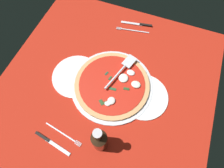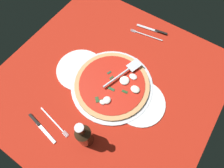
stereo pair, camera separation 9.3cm
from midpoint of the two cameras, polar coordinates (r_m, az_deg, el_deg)
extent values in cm
cube|color=#AE2213|center=(96.01, -4.13, -0.04)|extent=(105.19, 105.19, 0.80)
cube|color=silver|center=(112.90, -31.41, 1.08)|extent=(6.57, 6.57, 0.10)
cube|color=silver|center=(115.99, -28.03, 6.52)|extent=(6.57, 6.57, 0.10)
cube|color=silver|center=(120.45, -24.78, 11.59)|extent=(6.57, 6.57, 0.10)
cube|color=silver|center=(126.13, -21.70, 16.22)|extent=(6.57, 6.57, 0.10)
cube|color=silver|center=(132.86, -18.78, 20.38)|extent=(6.57, 6.57, 0.10)
cube|color=silver|center=(107.86, -30.72, -2.92)|extent=(6.57, 6.57, 0.10)
cube|color=silver|center=(110.32, -27.19, 2.88)|extent=(6.57, 6.57, 0.10)
cube|color=silver|center=(114.24, -23.83, 8.34)|extent=(6.57, 6.57, 0.10)
cube|color=silver|center=(119.49, -20.64, 13.36)|extent=(6.57, 6.57, 0.10)
cube|color=silver|center=(125.90, -17.63, 17.88)|extent=(6.57, 6.57, 0.10)
cube|color=silver|center=(133.30, -14.80, 21.88)|extent=(6.57, 6.57, 0.10)
cube|color=silver|center=(103.42, -29.96, -7.29)|extent=(6.57, 6.57, 0.10)
cube|color=silver|center=(105.16, -26.28, -1.14)|extent=(6.57, 6.57, 0.10)
cube|color=silver|center=(108.47, -22.78, 4.73)|extent=(6.57, 6.57, 0.10)
cube|color=silver|center=(113.23, -19.49, 10.17)|extent=(6.57, 6.57, 0.10)
cube|color=silver|center=(119.25, -16.39, 15.08)|extent=(6.57, 6.57, 0.10)
cube|color=silver|center=(126.36, -13.49, 19.44)|extent=(6.57, 6.57, 0.10)
cube|color=silver|center=(134.38, -10.79, 23.27)|extent=(6.57, 6.57, 0.10)
cube|color=silver|center=(100.43, -33.17, -18.45)|extent=(6.57, 6.57, 0.10)
cube|color=silver|center=(99.65, -29.12, -12.01)|extent=(6.57, 6.57, 0.10)
cube|color=silver|center=(100.60, -25.27, -5.54)|extent=(6.57, 6.57, 0.10)
cube|color=silver|center=(103.23, -21.64, 0.74)|extent=(6.57, 6.57, 0.10)
cube|color=silver|center=(107.41, -18.23, 6.61)|extent=(6.57, 6.57, 0.10)
cube|color=silver|center=(112.97, -15.05, 11.96)|extent=(6.57, 6.57, 0.10)
cube|color=silver|center=(119.73, -12.08, 16.72)|extent=(6.57, 6.57, 0.10)
cube|color=silver|center=(127.49, -9.33, 20.90)|extent=(6.57, 6.57, 0.10)
cube|color=silver|center=(96.63, -28.19, -17.07)|extent=(6.57, 6.57, 0.10)
cube|color=silver|center=(96.72, -24.16, -10.32)|extent=(6.57, 6.57, 0.10)
cube|color=silver|center=(98.58, -20.38, -3.66)|extent=(6.57, 6.57, 0.10)
cube|color=silver|center=(102.10, -16.86, 2.66)|extent=(6.57, 6.57, 0.10)
cube|color=silver|center=(107.14, -13.59, 8.47)|extent=(6.57, 6.57, 0.10)
cube|color=silver|center=(113.49, -10.56, 13.67)|extent=(6.57, 6.57, 0.10)
cube|color=silver|center=(120.93, -7.77, 18.24)|extent=(6.57, 6.57, 0.10)
cube|color=silver|center=(129.29, -5.19, 22.22)|extent=(6.57, 6.57, 0.10)
cube|color=silver|center=(93.61, -22.93, -15.46)|extent=(6.57, 6.57, 0.10)
cube|color=silver|center=(94.61, -19.00, -8.46)|extent=(6.57, 6.57, 0.10)
cube|color=silver|center=(97.40, -15.35, -1.69)|extent=(6.57, 6.57, 0.10)
cube|color=silver|center=(101.82, -11.99, 4.59)|extent=(6.57, 6.57, 0.10)
cube|color=silver|center=(107.68, -8.91, 10.27)|extent=(6.57, 6.57, 0.10)
cube|color=silver|center=(114.75, -6.08, 15.27)|extent=(6.57, 6.57, 0.10)
cube|color=silver|center=(122.82, -3.49, 19.63)|extent=(6.57, 6.57, 0.10)
cube|color=silver|center=(91.34, -21.56, -20.89)|extent=(6.57, 6.57, 0.10)
cube|color=silver|center=(91.43, -17.46, -13.63)|extent=(6.57, 6.57, 0.10)
cube|color=silver|center=(93.39, -13.70, -6.46)|extent=(6.57, 6.57, 0.10)
cube|color=silver|center=(97.11, -10.26, 0.31)|extent=(6.57, 6.57, 0.10)
cube|color=silver|center=(102.39, -7.12, 6.49)|extent=(6.57, 6.57, 0.10)
cube|color=silver|center=(109.01, -4.26, 11.97)|extent=(6.57, 6.57, 0.10)
cube|color=silver|center=(116.74, -1.66, 16.75)|extent=(6.57, 6.57, 0.10)
cube|color=silver|center=(125.38, 0.71, 20.88)|extent=(6.57, 6.57, 0.10)
cube|color=silver|center=(89.10, -15.76, -19.10)|extent=(6.57, 6.57, 0.10)
cube|color=silver|center=(90.16, -11.88, -11.60)|extent=(6.57, 6.57, 0.10)
cube|color=silver|center=(93.08, -8.36, -4.37)|extent=(6.57, 6.57, 0.10)
cube|color=silver|center=(97.70, -5.18, 2.32)|extent=(6.57, 6.57, 0.10)
cube|color=silver|center=(103.79, -2.30, 8.30)|extent=(6.57, 6.57, 0.10)
cube|color=silver|center=(111.11, 0.30, 13.54)|extent=(6.57, 6.57, 0.10)
cube|color=silver|center=(119.43, 2.65, 18.08)|extent=(6.57, 6.57, 0.10)
cube|color=silver|center=(87.80, -9.86, -17.05)|extent=(6.57, 6.57, 0.10)
cube|color=silver|center=(89.84, -6.28, -9.43)|extent=(6.57, 6.57, 0.10)
cube|color=silver|center=(93.70, -3.07, -2.25)|extent=(6.57, 6.57, 0.10)
cube|color=silver|center=(99.16, -0.19, 4.26)|extent=(6.57, 6.57, 0.10)
cube|color=silver|center=(105.99, 2.40, 10.00)|extent=(6.57, 6.57, 0.10)
cube|color=silver|center=(113.92, 4.72, 14.97)|extent=(6.57, 6.57, 0.10)
cube|color=silver|center=(122.76, 6.81, 19.25)|extent=(6.57, 6.57, 0.10)
cube|color=silver|center=(86.38, -7.63, -22.73)|extent=(6.57, 6.57, 0.10)
cube|color=silver|center=(87.47, -4.00, -14.79)|extent=(6.57, 6.57, 0.10)
cube|color=silver|center=(90.48, -0.77, -7.17)|extent=(6.57, 6.57, 0.10)
cube|color=silver|center=(95.23, 2.09, -0.16)|extent=(6.57, 6.57, 0.10)
cube|color=silver|center=(101.46, 4.64, 6.09)|extent=(6.57, 6.57, 0.10)
cube|color=silver|center=(108.94, 6.91, 11.55)|extent=(6.57, 6.57, 0.10)
cube|color=silver|center=(117.41, 8.95, 16.24)|extent=(6.57, 6.57, 0.10)
cube|color=silver|center=(86.05, -1.49, -20.37)|extent=(6.57, 6.57, 0.10)
cube|color=silver|center=(88.13, 1.72, -12.40)|extent=(6.57, 6.57, 0.10)
cube|color=silver|center=(92.06, 4.55, -4.91)|extent=(6.57, 6.57, 0.10)
cube|color=silver|center=(97.62, 7.04, 1.85)|extent=(6.57, 6.57, 0.10)
cube|color=silver|center=(104.54, 9.25, 7.80)|extent=(6.57, 6.57, 0.10)
cube|color=silver|center=(112.58, 11.21, 12.95)|extent=(6.57, 6.57, 0.10)
cube|color=silver|center=(121.51, 12.97, 17.36)|extent=(6.57, 6.57, 0.10)
cube|color=silver|center=(86.72, 4.44, -17.82)|extent=(6.57, 6.57, 0.10)
cube|color=silver|center=(89.75, 7.20, -9.95)|extent=(6.57, 6.57, 0.10)
cube|color=silver|center=(94.54, 9.61, -2.71)|extent=(6.57, 6.57, 0.10)
cube|color=silver|center=(100.82, 11.73, 3.73)|extent=(6.57, 6.57, 0.10)
cube|color=silver|center=(108.33, 13.60, 9.35)|extent=(6.57, 6.57, 0.10)
cube|color=silver|center=(116.85, 15.26, 14.19)|extent=(6.57, 6.57, 0.10)
cube|color=silver|center=(86.29, 7.39, -23.33)|extent=(6.57, 6.57, 0.10)
cube|color=silver|center=(88.37, 10.04, -15.18)|extent=(6.57, 6.57, 0.10)
cube|color=silver|center=(92.29, 12.35, -7.53)|extent=(6.57, 6.57, 0.10)
cube|color=silver|center=(97.83, 14.35, -0.62)|extent=(6.57, 6.57, 0.10)
cube|color=silver|center=(104.74, 16.11, 5.47)|extent=(6.57, 6.57, 0.10)
cube|color=silver|center=(112.77, 17.67, 10.74)|extent=(6.57, 6.57, 0.10)
cube|color=silver|center=(121.69, 19.05, 15.27)|extent=(6.57, 6.57, 0.10)
cube|color=silver|center=(87.95, 13.10, -20.47)|extent=(6.57, 6.57, 0.10)
cube|color=silver|center=(90.94, 15.26, -12.52)|extent=(6.57, 6.57, 0.10)
cube|color=silver|center=(95.66, 17.12, -5.21)|extent=(6.57, 6.57, 0.10)
cube|color=silver|center=(101.87, 18.75, 1.32)|extent=(6.57, 6.57, 0.10)
cube|color=silver|center=(109.32, 20.18, 7.04)|extent=(6.57, 6.57, 0.10)
cube|color=silver|center=(117.77, 21.44, 11.97)|extent=(6.57, 6.57, 0.10)
cube|color=silver|center=(90.53, 18.34, -17.58)|extent=(6.57, 6.57, 0.10)
cube|color=silver|center=(94.36, 20.04, -9.95)|extent=(6.57, 6.57, 0.10)
cube|color=silver|center=(99.79, 21.51, -3.03)|extent=(6.57, 6.57, 0.10)
cube|color=silver|center=(106.57, 22.79, 3.10)|extent=(6.57, 6.57, 0.10)
cube|color=silver|center=(114.47, 23.92, 8.44)|extent=(6.57, 6.57, 0.10)
cube|color=silver|center=(123.27, 24.92, 13.05)|extent=(6.57, 6.57, 0.10)
cube|color=silver|center=(91.08, 21.60, -22.58)|extent=(6.57, 6.57, 0.10)
cube|color=silver|center=(93.97, 23.10, -14.75)|extent=(6.57, 6.57, 0.10)
cube|color=silver|center=(98.55, 24.38, -7.52)|extent=(6.57, 6.57, 0.10)
cube|color=silver|center=(104.59, 25.50, -1.02)|extent=(6.57, 6.57, 0.10)
cube|color=silver|center=(111.85, 26.48, 4.71)|extent=(6.57, 6.57, 0.10)
cube|color=silver|center=(120.12, 27.35, 9.69)|extent=(6.57, 6.57, 0.10)
cylinder|color=silver|center=(94.10, -2.80, -0.72)|extent=(40.71, 40.71, 1.22)
cylinder|color=white|center=(99.12, -13.30, 2.04)|extent=(24.63, 24.63, 1.00)
cylinder|color=white|center=(92.34, 6.55, -4.03)|extent=(24.11, 24.11, 1.00)
cylinder|color=tan|center=(92.97, -2.84, -0.39)|extent=(36.90, 36.90, 1.28)
cylinder|color=red|center=(92.26, -2.86, -0.18)|extent=(32.44, 32.44, 0.30)
ellipsoid|color=white|center=(87.90, -3.22, -5.36)|extent=(3.64, 3.87, 1.31)
ellipsoid|color=white|center=(92.71, 0.62, 1.54)|extent=(4.71, 4.88, 1.21)
ellipsoid|color=white|center=(87.68, -4.41, -6.26)|extent=(2.82, 2.30, 0.98)
ellipsoid|color=white|center=(94.46, 2.91, 3.18)|extent=(4.04, 3.24, 0.89)
ellipsoid|color=silver|center=(91.31, 4.36, -0.41)|extent=(4.56, 3.85, 1.35)
cube|color=#294721|center=(88.53, -6.19, -5.82)|extent=(3.15, 3.07, 0.30)
cube|color=#20452E|center=(94.73, -4.44, 2.93)|extent=(1.65, 2.34, 0.30)
cube|color=#254625|center=(93.37, -3.40, 1.53)|extent=(1.45, 2.44, 0.30)
cube|color=#204A21|center=(90.66, 1.45, -1.76)|extent=(3.00, 1.69, 0.30)
cube|color=#214F2B|center=(90.72, -2.73, -1.79)|extent=(3.61, 1.66, 0.30)
cube|color=#254621|center=(88.31, -4.64, -5.83)|extent=(2.90, 2.85, 0.30)
cube|color=silver|center=(96.63, 2.52, 6.62)|extent=(6.72, 8.36, 0.30)
cylinder|color=silver|center=(91.63, -1.89, 1.89)|extent=(5.76, 15.73, 1.00)
cube|color=white|center=(91.24, -19.22, -15.38)|extent=(21.90, 15.69, 0.60)
cube|color=silver|center=(90.82, -18.19, -13.92)|extent=(15.98, 3.32, 0.25)
cube|color=silver|center=(87.86, -13.57, -17.71)|extent=(2.99, 0.72, 0.25)
cube|color=silver|center=(87.86, -13.39, -17.48)|extent=(2.99, 0.72, 0.25)
cube|color=silver|center=(87.86, -13.22, -17.24)|extent=(2.99, 0.72, 0.25)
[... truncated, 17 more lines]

